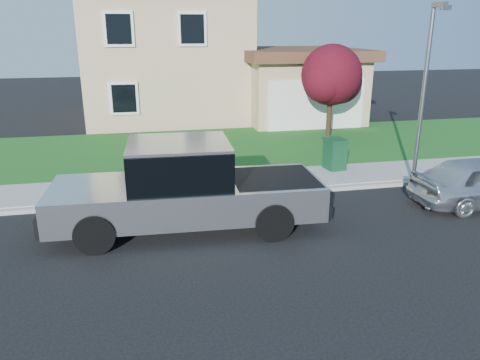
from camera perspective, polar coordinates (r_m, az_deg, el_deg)
The scene contains 10 objects.
ground at distance 10.69m, azimuth -3.00°, elevation -7.81°, with size 80.00×80.00×0.00m, color black.
curb at distance 13.46m, azimuth -0.74°, elevation -1.91°, with size 40.00×0.20×0.12m, color gray.
sidewalk at distance 14.47m, azimuth -1.59°, elevation -0.40°, with size 40.00×2.00×0.15m, color gray.
lawn at distance 18.75m, azimuth -4.07°, elevation 3.81°, with size 40.00×7.00×0.10m, color #165019.
house at distance 26.08m, azimuth -6.03°, elevation 14.72°, with size 14.00×11.30×6.85m.
pickup_truck at distance 11.24m, azimuth -6.62°, elevation -1.05°, with size 6.63×2.66×2.15m.
woman at distance 12.71m, azimuth -6.92°, elevation 0.89°, with size 0.69×0.49×1.97m.
ornamental_tree at distance 20.83m, azimuth 11.17°, elevation 12.12°, with size 2.87×2.58×3.93m.
trash_bin at distance 15.89m, azimuth 11.48°, elevation 3.16°, with size 0.71×0.79×1.02m.
street_lamp at distance 14.69m, azimuth 21.65°, elevation 10.47°, with size 0.27×0.68×5.32m.
Camera 1 is at (-1.44, -9.51, 4.67)m, focal length 35.00 mm.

